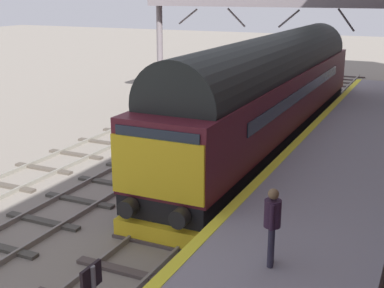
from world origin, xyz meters
name	(u,v)px	position (x,y,z in m)	size (l,w,h in m)	color
ground_plane	(181,222)	(0.00, 0.00, 0.00)	(140.00, 140.00, 0.00)	gray
track_main	(181,220)	(0.00, 0.00, 0.06)	(2.50, 60.00, 0.15)	slate
track_adjacent_west	(79,200)	(-3.56, 0.00, 0.06)	(2.50, 60.00, 0.15)	slate
track_adjacent_far_west	(5,185)	(-6.65, 0.00, 0.06)	(2.50, 60.00, 0.15)	gray
station_platform	(307,229)	(3.60, 0.00, 0.50)	(4.00, 44.00, 1.01)	gray
diesel_locomotive	(271,89)	(0.00, 8.44, 2.49)	(2.74, 20.03, 4.68)	black
waiting_passenger	(272,220)	(3.51, -3.00, 1.99)	(0.41, 0.50, 1.64)	#2B293A
overhead_footbridge	(289,7)	(-1.27, 15.49, 5.57)	(15.95, 2.00, 6.07)	slate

